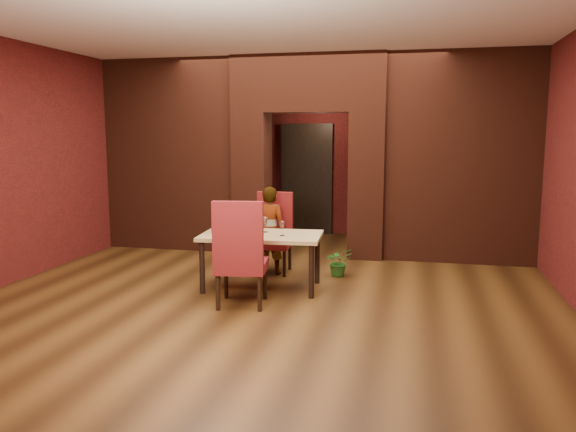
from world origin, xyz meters
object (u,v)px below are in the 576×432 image
Objects in this scene: chair_far at (272,233)px; wine_glass_c at (282,229)px; wine_glass_b at (265,225)px; dining_table at (262,261)px; potted_plant at (339,262)px; wine_bucket at (218,225)px; wine_glass_a at (253,224)px; person_seated at (270,230)px; water_bottle at (228,221)px; chair_near at (242,252)px.

chair_far reaches higher than wine_glass_c.
wine_glass_b is (0.09, -0.69, 0.24)m from chair_far.
dining_table is 0.85m from chair_far.
potted_plant is (0.96, 0.02, -0.37)m from chair_far.
wine_bucket is (-0.58, -0.19, 0.00)m from wine_glass_b.
chair_far is at bearing 97.22° from wine_glass_b.
chair_far is at bearing -178.79° from potted_plant.
chair_far is 5.46× the size of wine_glass_a.
person_seated reaches higher than chair_far.
person_seated is 6.90× the size of wine_glass_c.
person_seated is 6.08× the size of wine_bucket.
wine_bucket is (-0.85, 0.01, 0.01)m from wine_glass_c.
wine_glass_b is at bearing -140.66° from potted_plant.
water_bottle is (0.10, 0.13, 0.03)m from wine_bucket.
wine_glass_a is at bearing -90.85° from chair_near.
wine_bucket is at bearing 63.40° from person_seated.
wine_glass_a is 1.06× the size of wine_glass_b.
person_seated is at bearing 86.30° from wine_glass_a.
wine_bucket is (-0.57, -0.05, 0.46)m from dining_table.
wine_bucket is at bearing -162.26° from wine_glass_b.
chair_far is 0.98m from wine_glass_c.
person_seated is 0.69m from wine_glass_a.
wine_glass_c is 0.66× the size of water_bottle.
water_bottle is at bearing 64.60° from person_seated.
wine_glass_a is (-0.04, -0.66, 0.19)m from person_seated.
chair_far is 5.79× the size of wine_glass_b.
potted_plant is (0.60, 0.91, -0.60)m from wine_glass_c.
chair_near reaches higher than wine_glass_a.
water_bottle is 0.68× the size of potted_plant.
wine_bucket is 0.75× the size of water_bottle.
wine_bucket is at bearing 179.46° from wine_glass_c.
dining_table is at bearing -96.15° from wine_glass_b.
wine_glass_b is (0.01, 0.13, 0.45)m from dining_table.
chair_far is 1.55m from chair_near.
chair_far is 0.91× the size of person_seated.
person_seated is 3.09× the size of potted_plant.
person_seated is 0.92m from wine_glass_c.
wine_glass_b is 0.33m from wine_glass_c.
chair_near is at bearing -93.15° from wine_glass_b.
wine_glass_c reaches higher than potted_plant.
water_bottle is (-0.38, -0.68, 0.22)m from person_seated.
wine_glass_a is at bearing 89.86° from person_seated.
person_seated reaches higher than wine_bucket.
dining_table is 3.75× the size of potted_plant.
chair_far is 0.74m from wine_glass_b.
wine_glass_b is 0.61m from wine_bucket.
person_seated is 0.96m from wine_bucket.
wine_glass_a is (-0.13, 0.10, 0.46)m from dining_table.
chair_near is 6.88× the size of wine_glass_c.
wine_glass_b is (0.11, -0.63, 0.19)m from person_seated.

